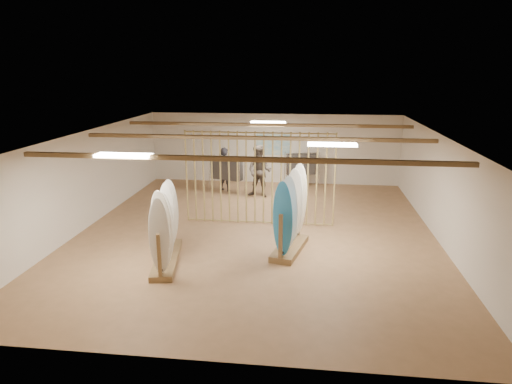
# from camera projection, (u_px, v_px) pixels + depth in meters

# --- Properties ---
(floor) EXTENTS (12.00, 12.00, 0.00)m
(floor) POSITION_uv_depth(u_px,v_px,m) (256.00, 232.00, 13.06)
(floor) COLOR #A4774F
(floor) RESTS_ON ground
(ceiling) EXTENTS (12.00, 12.00, 0.00)m
(ceiling) POSITION_uv_depth(u_px,v_px,m) (256.00, 135.00, 12.32)
(ceiling) COLOR gray
(ceiling) RESTS_ON ground
(wall_back) EXTENTS (12.00, 0.00, 12.00)m
(wall_back) POSITION_uv_depth(u_px,v_px,m) (274.00, 149.00, 18.44)
(wall_back) COLOR silver
(wall_back) RESTS_ON ground
(wall_front) EXTENTS (12.00, 0.00, 12.00)m
(wall_front) POSITION_uv_depth(u_px,v_px,m) (209.00, 282.00, 6.94)
(wall_front) COLOR silver
(wall_front) RESTS_ON ground
(wall_left) EXTENTS (0.00, 12.00, 12.00)m
(wall_left) POSITION_uv_depth(u_px,v_px,m) (86.00, 180.00, 13.26)
(wall_left) COLOR silver
(wall_left) RESTS_ON ground
(wall_right) EXTENTS (0.00, 12.00, 12.00)m
(wall_right) POSITION_uv_depth(u_px,v_px,m) (443.00, 191.00, 12.11)
(wall_right) COLOR silver
(wall_right) RESTS_ON ground
(ceiling_slats) EXTENTS (9.50, 6.12, 0.10)m
(ceiling_slats) POSITION_uv_depth(u_px,v_px,m) (256.00, 138.00, 12.34)
(ceiling_slats) COLOR olive
(ceiling_slats) RESTS_ON ground
(light_panels) EXTENTS (1.20, 0.35, 0.06)m
(light_panels) POSITION_uv_depth(u_px,v_px,m) (256.00, 137.00, 12.34)
(light_panels) COLOR white
(light_panels) RESTS_ON ground
(bamboo_partition) EXTENTS (4.45, 0.05, 2.78)m
(bamboo_partition) POSITION_uv_depth(u_px,v_px,m) (259.00, 178.00, 13.45)
(bamboo_partition) COLOR tan
(bamboo_partition) RESTS_ON ground
(poster) EXTENTS (1.40, 0.03, 0.90)m
(poster) POSITION_uv_depth(u_px,v_px,m) (274.00, 144.00, 18.37)
(poster) COLOR teal
(poster) RESTS_ON ground
(rack_left) EXTENTS (0.93, 2.38, 1.87)m
(rack_left) POSITION_uv_depth(u_px,v_px,m) (166.00, 237.00, 10.92)
(rack_left) COLOR olive
(rack_left) RESTS_ON floor
(rack_right) EXTENTS (0.95, 1.87, 2.08)m
(rack_right) POSITION_uv_depth(u_px,v_px,m) (290.00, 225.00, 11.54)
(rack_right) COLOR olive
(rack_right) RESTS_ON floor
(clothing_rack_a) EXTENTS (1.25, 0.72, 1.40)m
(clothing_rack_a) POSITION_uv_depth(u_px,v_px,m) (227.00, 169.00, 17.02)
(clothing_rack_a) COLOR silver
(clothing_rack_a) RESTS_ON floor
(clothing_rack_b) EXTENTS (1.27, 0.64, 1.40)m
(clothing_rack_b) POSITION_uv_depth(u_px,v_px,m) (302.00, 164.00, 17.86)
(clothing_rack_b) COLOR silver
(clothing_rack_b) RESTS_ON floor
(shopper_a) EXTENTS (0.82, 0.69, 1.91)m
(shopper_a) POSITION_uv_depth(u_px,v_px,m) (225.00, 166.00, 17.27)
(shopper_a) COLOR black
(shopper_a) RESTS_ON floor
(shopper_b) EXTENTS (1.19, 1.03, 2.14)m
(shopper_b) POSITION_uv_depth(u_px,v_px,m) (260.00, 168.00, 16.43)
(shopper_b) COLOR #3E3530
(shopper_b) RESTS_ON floor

